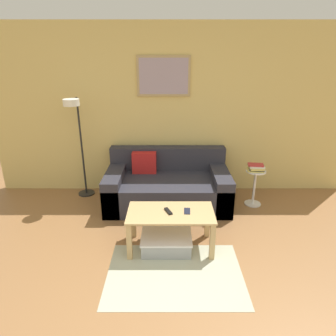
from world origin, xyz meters
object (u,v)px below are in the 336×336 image
(coffee_table, at_px, (170,219))
(remote_control, at_px, (167,211))
(couch, at_px, (166,186))
(side_table, at_px, (253,184))
(cell_phone, at_px, (186,211))
(book_stack, at_px, (255,167))
(storage_bin, at_px, (165,241))
(floor_lamp, at_px, (75,129))

(coffee_table, relative_size, remote_control, 6.46)
(couch, xyz_separation_m, coffee_table, (0.04, -1.13, 0.10))
(side_table, relative_size, remote_control, 3.59)
(remote_control, height_order, cell_phone, remote_control)
(book_stack, bearing_deg, remote_control, -139.83)
(storage_bin, relative_size, side_table, 1.06)
(storage_bin, bearing_deg, side_table, 40.31)
(floor_lamp, bearing_deg, side_table, -4.21)
(floor_lamp, relative_size, book_stack, 6.19)
(couch, distance_m, book_stack, 1.31)
(storage_bin, distance_m, floor_lamp, 2.08)
(side_table, xyz_separation_m, remote_control, (-1.26, -1.06, 0.15))
(storage_bin, height_order, floor_lamp, floor_lamp)
(floor_lamp, bearing_deg, cell_phone, -39.08)
(coffee_table, height_order, book_stack, book_stack)
(coffee_table, bearing_deg, side_table, 40.67)
(book_stack, distance_m, remote_control, 1.65)
(storage_bin, xyz_separation_m, cell_phone, (0.23, 0.04, 0.37))
(remote_control, bearing_deg, couch, 67.81)
(coffee_table, xyz_separation_m, floor_lamp, (-1.34, 1.25, 0.73))
(floor_lamp, bearing_deg, storage_bin, -44.74)
(coffee_table, distance_m, cell_phone, 0.21)
(side_table, distance_m, remote_control, 1.66)
(remote_control, xyz_separation_m, cell_phone, (0.21, 0.01, -0.01))
(couch, relative_size, coffee_table, 1.83)
(couch, distance_m, side_table, 1.28)
(book_stack, height_order, remote_control, book_stack)
(cell_phone, bearing_deg, storage_bin, -166.71)
(coffee_table, height_order, floor_lamp, floor_lamp)
(storage_bin, relative_size, floor_lamp, 0.37)
(storage_bin, xyz_separation_m, floor_lamp, (-1.29, 1.28, 1.00))
(storage_bin, distance_m, side_table, 1.70)
(couch, relative_size, cell_phone, 12.64)
(floor_lamp, height_order, book_stack, floor_lamp)
(coffee_table, relative_size, side_table, 1.80)
(couch, relative_size, book_stack, 7.13)
(remote_control, bearing_deg, storage_bin, -149.32)
(coffee_table, relative_size, book_stack, 3.90)
(couch, height_order, book_stack, couch)
(remote_control, bearing_deg, floor_lamp, 113.56)
(couch, xyz_separation_m, cell_phone, (0.22, -1.12, 0.19))
(couch, xyz_separation_m, remote_control, (0.01, -1.13, 0.20))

